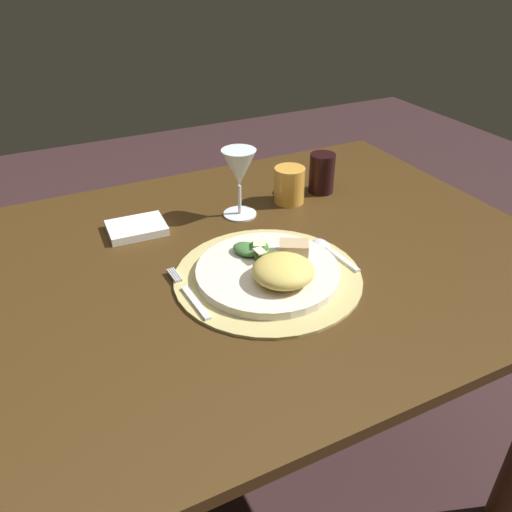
# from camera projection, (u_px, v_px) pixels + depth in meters

# --- Properties ---
(ground_plane) EXTENTS (6.00, 6.00, 0.00)m
(ground_plane) POSITION_uv_depth(u_px,v_px,m) (230.00, 492.00, 1.40)
(ground_plane) COLOR #362123
(dining_table) EXTENTS (1.35, 0.90, 0.75)m
(dining_table) POSITION_uv_depth(u_px,v_px,m) (222.00, 317.00, 1.08)
(dining_table) COLOR #3F2911
(dining_table) RESTS_ON ground
(placemat) EXTENTS (0.35, 0.35, 0.01)m
(placemat) POSITION_uv_depth(u_px,v_px,m) (268.00, 276.00, 0.96)
(placemat) COLOR tan
(placemat) RESTS_ON dining_table
(dinner_plate) EXTENTS (0.27, 0.27, 0.02)m
(dinner_plate) POSITION_uv_depth(u_px,v_px,m) (268.00, 272.00, 0.95)
(dinner_plate) COLOR silver
(dinner_plate) RESTS_ON placemat
(pasta_serving) EXTENTS (0.14, 0.14, 0.04)m
(pasta_serving) POSITION_uv_depth(u_px,v_px,m) (283.00, 271.00, 0.90)
(pasta_serving) COLOR #DCBF5B
(pasta_serving) RESTS_ON dinner_plate
(salad_greens) EXTENTS (0.08, 0.09, 0.03)m
(salad_greens) POSITION_uv_depth(u_px,v_px,m) (256.00, 250.00, 0.98)
(salad_greens) COLOR #4A6A2A
(salad_greens) RESTS_ON dinner_plate
(bread_piece) EXTENTS (0.07, 0.06, 0.02)m
(bread_piece) POSITION_uv_depth(u_px,v_px,m) (294.00, 248.00, 0.99)
(bread_piece) COLOR tan
(bread_piece) RESTS_ON dinner_plate
(fork) EXTENTS (0.02, 0.17, 0.00)m
(fork) POSITION_uv_depth(u_px,v_px,m) (190.00, 295.00, 0.90)
(fork) COLOR silver
(fork) RESTS_ON placemat
(spoon) EXTENTS (0.03, 0.14, 0.01)m
(spoon) POSITION_uv_depth(u_px,v_px,m) (328.00, 248.00, 1.03)
(spoon) COLOR silver
(spoon) RESTS_ON placemat
(napkin) EXTENTS (0.13, 0.10, 0.02)m
(napkin) POSITION_uv_depth(u_px,v_px,m) (137.00, 228.00, 1.10)
(napkin) COLOR white
(napkin) RESTS_ON dining_table
(wine_glass) EXTENTS (0.08, 0.08, 0.16)m
(wine_glass) POSITION_uv_depth(u_px,v_px,m) (239.00, 171.00, 1.12)
(wine_glass) COLOR silver
(wine_glass) RESTS_ON dining_table
(amber_tumbler) EXTENTS (0.07, 0.07, 0.09)m
(amber_tumbler) POSITION_uv_depth(u_px,v_px,m) (289.00, 185.00, 1.21)
(amber_tumbler) COLOR gold
(amber_tumbler) RESTS_ON dining_table
(dark_tumbler) EXTENTS (0.06, 0.06, 0.10)m
(dark_tumbler) POSITION_uv_depth(u_px,v_px,m) (322.00, 173.00, 1.26)
(dark_tumbler) COLOR black
(dark_tumbler) RESTS_ON dining_table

